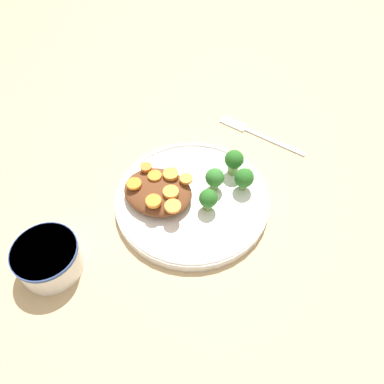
% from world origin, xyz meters
% --- Properties ---
extents(ground_plane, '(4.00, 4.00, 0.00)m').
position_xyz_m(ground_plane, '(0.00, 0.00, 0.00)').
color(ground_plane, tan).
extents(plate, '(0.27, 0.27, 0.02)m').
position_xyz_m(plate, '(0.00, 0.00, 0.01)').
color(plate, white).
rests_on(plate, ground_plane).
extents(dip_bowl, '(0.10, 0.10, 0.05)m').
position_xyz_m(dip_bowl, '(0.14, 0.22, 0.03)').
color(dip_bowl, white).
rests_on(dip_bowl, ground_plane).
extents(stew_mound, '(0.12, 0.10, 0.03)m').
position_xyz_m(stew_mound, '(0.05, 0.03, 0.03)').
color(stew_mound, brown).
rests_on(stew_mound, plate).
extents(broccoli_floret_0, '(0.03, 0.03, 0.04)m').
position_xyz_m(broccoli_floret_0, '(-0.04, 0.01, 0.04)').
color(broccoli_floret_0, '#759E51').
rests_on(broccoli_floret_0, plate).
extents(broccoli_floret_1, '(0.03, 0.03, 0.05)m').
position_xyz_m(broccoli_floret_1, '(-0.03, -0.04, 0.04)').
color(broccoli_floret_1, '#759E51').
rests_on(broccoli_floret_1, plate).
extents(broccoli_floret_2, '(0.03, 0.03, 0.05)m').
position_xyz_m(broccoli_floret_2, '(-0.07, -0.06, 0.04)').
color(broccoli_floret_2, '#7FA85B').
rests_on(broccoli_floret_2, plate).
extents(broccoli_floret_3, '(0.03, 0.03, 0.05)m').
position_xyz_m(broccoli_floret_3, '(-0.04, -0.09, 0.05)').
color(broccoli_floret_3, '#7FA85B').
rests_on(broccoli_floret_3, plate).
extents(carrot_slice_0, '(0.02, 0.02, 0.01)m').
position_xyz_m(carrot_slice_0, '(0.02, -0.01, 0.05)').
color(carrot_slice_0, orange).
rests_on(carrot_slice_0, stew_mound).
extents(carrot_slice_1, '(0.03, 0.03, 0.01)m').
position_xyz_m(carrot_slice_1, '(0.09, 0.04, 0.05)').
color(carrot_slice_1, orange).
rests_on(carrot_slice_1, stew_mound).
extents(carrot_slice_2, '(0.02, 0.02, 0.01)m').
position_xyz_m(carrot_slice_2, '(0.09, 0.00, 0.05)').
color(carrot_slice_2, orange).
rests_on(carrot_slice_2, stew_mound).
extents(carrot_slice_3, '(0.02, 0.02, 0.00)m').
position_xyz_m(carrot_slice_3, '(0.07, 0.01, 0.05)').
color(carrot_slice_3, orange).
rests_on(carrot_slice_3, stew_mound).
extents(carrot_slice_4, '(0.03, 0.03, 0.01)m').
position_xyz_m(carrot_slice_4, '(0.01, 0.05, 0.05)').
color(carrot_slice_4, orange).
rests_on(carrot_slice_4, stew_mound).
extents(carrot_slice_5, '(0.03, 0.03, 0.01)m').
position_xyz_m(carrot_slice_5, '(0.03, 0.03, 0.05)').
color(carrot_slice_5, orange).
rests_on(carrot_slice_5, stew_mound).
extents(carrot_slice_6, '(0.03, 0.03, 0.01)m').
position_xyz_m(carrot_slice_6, '(0.04, -0.01, 0.05)').
color(carrot_slice_6, orange).
rests_on(carrot_slice_6, stew_mound).
extents(carrot_slice_7, '(0.03, 0.03, 0.01)m').
position_xyz_m(carrot_slice_7, '(0.04, 0.06, 0.05)').
color(carrot_slice_7, orange).
rests_on(carrot_slice_7, stew_mound).
extents(fork, '(0.20, 0.04, 0.01)m').
position_xyz_m(fork, '(-0.03, -0.22, 0.00)').
color(fork, '#BCBCBC').
rests_on(fork, ground_plane).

